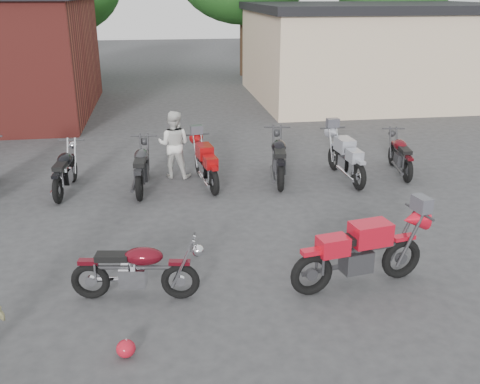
{
  "coord_description": "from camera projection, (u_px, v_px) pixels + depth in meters",
  "views": [
    {
      "loc": [
        -0.49,
        -6.56,
        4.26
      ],
      "look_at": [
        0.84,
        2.21,
        0.9
      ],
      "focal_mm": 40.0,
      "sensor_mm": 36.0,
      "label": 1
    }
  ],
  "objects": [
    {
      "name": "sportbike",
      "position": [
        362.0,
        249.0,
        8.02
      ],
      "size": [
        2.22,
        1.07,
        1.24
      ],
      "primitive_type": null,
      "rotation": [
        0.0,
        0.0,
        0.18
      ],
      "color": "red",
      "rests_on": "ground"
    },
    {
      "name": "row_bike_6",
      "position": [
        346.0,
        155.0,
        12.66
      ],
      "size": [
        0.8,
        2.06,
        1.17
      ],
      "primitive_type": null,
      "rotation": [
        0.0,
        0.0,
        1.64
      ],
      "color": "#9A9DA8",
      "rests_on": "ground"
    },
    {
      "name": "vintage_motorcycle",
      "position": [
        137.0,
        267.0,
        7.7
      ],
      "size": [
        1.88,
        0.86,
        1.05
      ],
      "primitive_type": null,
      "rotation": [
        0.0,
        0.0,
        -0.15
      ],
      "color": "#4D0912",
      "rests_on": "ground"
    },
    {
      "name": "person_light",
      "position": [
        174.0,
        144.0,
        12.74
      ],
      "size": [
        0.93,
        0.82,
        1.62
      ],
      "primitive_type": "imported",
      "rotation": [
        0.0,
        0.0,
        2.84
      ],
      "color": "silver",
      "rests_on": "ground"
    },
    {
      "name": "row_bike_5",
      "position": [
        279.0,
        156.0,
        12.61
      ],
      "size": [
        1.0,
        2.15,
        1.2
      ],
      "primitive_type": null,
      "rotation": [
        0.0,
        0.0,
        1.41
      ],
      "color": "black",
      "rests_on": "ground"
    },
    {
      "name": "helmet",
      "position": [
        126.0,
        349.0,
        6.6
      ],
      "size": [
        0.26,
        0.26,
        0.22
      ],
      "primitive_type": "ellipsoid",
      "rotation": [
        0.0,
        0.0,
        -0.07
      ],
      "color": "#A81222",
      "rests_on": "ground"
    },
    {
      "name": "row_bike_3",
      "position": [
        142.0,
        165.0,
        12.04
      ],
      "size": [
        0.78,
        2.01,
        1.15
      ],
      "primitive_type": null,
      "rotation": [
        0.0,
        0.0,
        1.5
      ],
      "color": "#252528",
      "rests_on": "ground"
    },
    {
      "name": "row_bike_7",
      "position": [
        401.0,
        153.0,
        13.09
      ],
      "size": [
        0.86,
        1.88,
        1.05
      ],
      "primitive_type": null,
      "rotation": [
        0.0,
        0.0,
        1.42
      ],
      "color": "#4C090F",
      "rests_on": "ground"
    },
    {
      "name": "ground",
      "position": [
        205.0,
        308.0,
        7.65
      ],
      "size": [
        90.0,
        90.0,
        0.0
      ],
      "primitive_type": "plane",
      "color": "#333235"
    },
    {
      "name": "stucco_building",
      "position": [
        377.0,
        55.0,
        22.08
      ],
      "size": [
        10.0,
        8.0,
        3.5
      ],
      "primitive_type": "cube",
      "color": "tan",
      "rests_on": "ground"
    },
    {
      "name": "tree_1",
      "position": [
        61.0,
        2.0,
        25.98
      ],
      "size": [
        5.92,
        5.92,
        7.4
      ],
      "primitive_type": null,
      "color": "#16551D",
      "rests_on": "ground"
    },
    {
      "name": "row_bike_2",
      "position": [
        65.0,
        168.0,
        11.88
      ],
      "size": [
        0.78,
        1.93,
        1.09
      ],
      "primitive_type": null,
      "rotation": [
        0.0,
        0.0,
        1.49
      ],
      "color": "black",
      "rests_on": "ground"
    },
    {
      "name": "row_bike_4",
      "position": [
        206.0,
        162.0,
        12.31
      ],
      "size": [
        0.91,
        1.99,
        1.11
      ],
      "primitive_type": null,
      "rotation": [
        0.0,
        0.0,
        1.72
      ],
      "color": "#A10D0F",
      "rests_on": "ground"
    }
  ]
}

